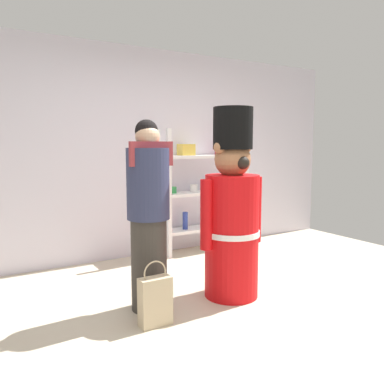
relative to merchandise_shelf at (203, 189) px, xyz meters
name	(u,v)px	position (x,y,z in m)	size (l,w,h in m)	color
ground_plane	(237,318)	(-0.94, -1.98, -0.82)	(6.40, 6.40, 0.00)	beige
back_wall	(130,154)	(-0.94, 0.22, 0.48)	(6.40, 0.12, 2.60)	silver
merchandise_shelf	(203,189)	(0.00, 0.00, 0.00)	(1.26, 0.35, 1.61)	white
teddy_bear_guard	(232,215)	(-0.69, -1.56, -0.05)	(0.67, 0.52, 1.74)	red
person_shopper	(148,214)	(-1.47, -1.43, 0.01)	(0.38, 0.36, 1.62)	#38332D
shopping_bag	(155,301)	(-1.57, -1.75, -0.62)	(0.25, 0.12, 0.52)	#C1AD89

